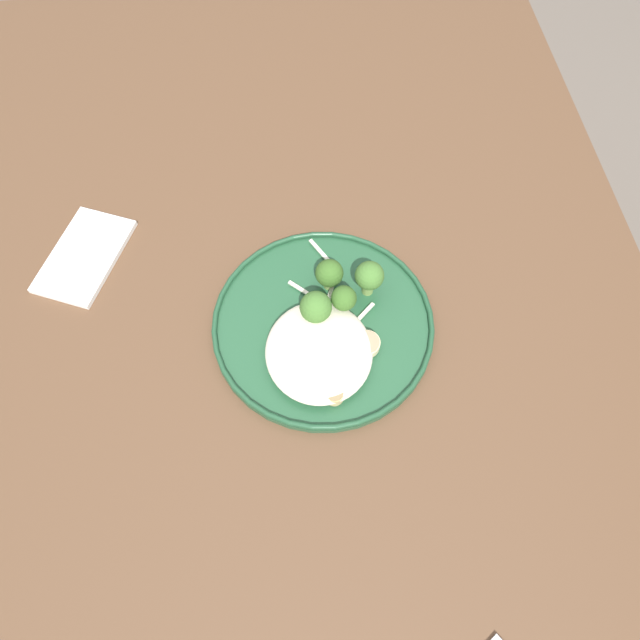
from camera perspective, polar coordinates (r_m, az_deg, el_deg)
The scene contains 17 objects.
ground at distance 1.47m, azimuth -1.78°, elevation -12.28°, with size 6.00×6.00×0.00m, color #665B51.
wooden_dining_table at distance 0.85m, azimuth -2.99°, elevation -0.07°, with size 1.40×1.00×0.74m.
dinner_plate at distance 0.75m, azimuth 0.00°, elevation -0.41°, with size 0.29×0.29×0.02m.
noodle_bed at distance 0.72m, azimuth -0.42°, elevation -3.16°, with size 0.14×0.13×0.03m.
seared_scallop_right_edge at distance 0.74m, azimuth 1.24°, elevation -0.09°, with size 0.03×0.03×0.02m.
seared_scallop_half_hidden at distance 0.70m, azimuth 1.11°, elevation -7.46°, with size 0.02×0.02×0.02m.
seared_scallop_large_seared at distance 0.73m, azimuth 4.32°, elevation -2.41°, with size 0.03×0.03×0.01m.
seared_scallop_tilted_round at distance 0.71m, azimuth -0.23°, elevation -5.22°, with size 0.03×0.03×0.01m.
broccoli_floret_tall_stalk at distance 0.72m, azimuth -0.73°, elevation 1.23°, with size 0.04×0.04×0.06m.
broccoli_floret_rear_charred at distance 0.75m, azimuth 0.65°, elevation 4.49°, with size 0.04×0.04×0.05m.
broccoli_floret_split_head at distance 0.73m, azimuth 2.06°, elevation 2.00°, with size 0.03×0.03×0.05m.
broccoli_floret_center_pile at distance 0.75m, azimuth 4.62°, elevation 4.29°, with size 0.04×0.04×0.06m.
onion_sliver_short_strip at distance 0.77m, azimuth -1.68°, elevation 2.70°, with size 0.06×0.01×0.00m, color silver.
onion_sliver_pale_crescent at distance 0.77m, azimuth 0.85°, elevation 3.05°, with size 0.05×0.01×0.00m, color silver.
onion_sliver_curled_piece at distance 0.80m, azimuth -0.30°, elevation 6.85°, with size 0.05×0.01×0.00m, color silver.
onion_sliver_long_sliver at distance 0.75m, azimuth 3.83°, elevation 0.33°, with size 0.05×0.01×0.00m, color silver.
folded_napkin at distance 0.88m, azimuth -22.57°, elevation 5.88°, with size 0.15×0.09×0.01m, color white.
Camera 1 is at (-0.40, -0.00, 1.41)m, focal length 32.24 mm.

